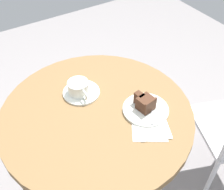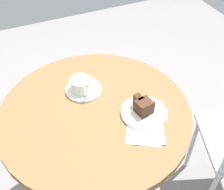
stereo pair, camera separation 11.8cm
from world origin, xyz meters
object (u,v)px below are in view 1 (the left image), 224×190
(cake_slice, at_px, (145,103))
(napkin, at_px, (151,128))
(fork, at_px, (152,115))
(coffee_cup, at_px, (79,87))
(teaspoon, at_px, (93,90))
(cake_plate, at_px, (146,110))
(saucer, at_px, (80,93))

(cake_slice, relative_size, napkin, 0.50)
(fork, distance_m, napkin, 0.06)
(coffee_cup, height_order, cake_slice, cake_slice)
(coffee_cup, bearing_deg, napkin, 24.71)
(coffee_cup, bearing_deg, teaspoon, 73.86)
(cake_plate, relative_size, cake_slice, 2.04)
(napkin, bearing_deg, cake_slice, 158.49)
(fork, bearing_deg, coffee_cup, -109.43)
(saucer, relative_size, cake_slice, 1.74)
(coffee_cup, height_order, napkin, coffee_cup)
(saucer, xyz_separation_m, fork, (0.28, 0.18, 0.01))
(coffee_cup, distance_m, teaspoon, 0.07)
(cake_slice, bearing_deg, napkin, -21.51)
(teaspoon, relative_size, napkin, 0.57)
(saucer, xyz_separation_m, coffee_cup, (0.00, -0.01, 0.03))
(saucer, relative_size, cake_plate, 0.86)
(cake_slice, height_order, fork, cake_slice)
(teaspoon, relative_size, fork, 0.87)
(cake_slice, bearing_deg, saucer, -141.78)
(coffee_cup, relative_size, teaspoon, 1.16)
(saucer, xyz_separation_m, cake_plate, (0.24, 0.18, 0.00))
(cake_slice, height_order, napkin, cake_slice)
(coffee_cup, distance_m, cake_slice, 0.30)
(cake_plate, height_order, fork, fork)
(napkin, bearing_deg, teaspoon, -163.85)
(fork, relative_size, napkin, 0.66)
(cake_plate, relative_size, fork, 1.56)
(teaspoon, xyz_separation_m, napkin, (0.31, 0.09, -0.01))
(teaspoon, height_order, fork, fork)
(teaspoon, bearing_deg, fork, 20.12)
(fork, xyz_separation_m, napkin, (0.05, -0.04, -0.01))
(saucer, xyz_separation_m, napkin, (0.33, 0.14, -0.00))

